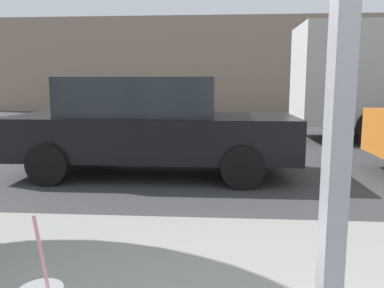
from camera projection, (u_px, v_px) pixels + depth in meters
ground_plane at (233, 151)px, 8.96m from camera, size 60.00×60.00×0.00m
building_facade_far at (226, 65)px, 21.21m from camera, size 28.00×1.20×5.06m
parked_car_black at (150, 125)px, 6.59m from camera, size 4.70×2.00×1.62m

